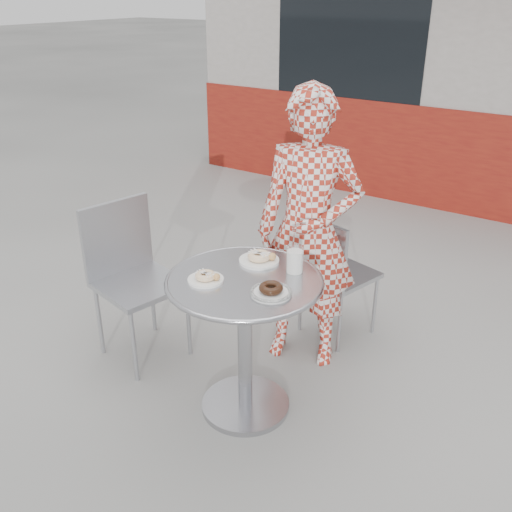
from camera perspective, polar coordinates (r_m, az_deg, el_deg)
The scene contains 9 objects.
ground at distance 3.14m, azimuth -1.63°, elevation -15.27°, with size 60.00×60.00×0.00m, color #9C9A94.
bistro_table at distance 2.83m, azimuth -1.14°, elevation -5.70°, with size 0.77×0.77×0.78m.
chair_far at distance 3.67m, azimuth 8.05°, elevation -4.15°, with size 0.48×0.49×0.82m.
chair_left at distance 3.49m, azimuth -11.36°, elevation -5.49°, with size 0.54×0.53×0.94m.
seated_person at distance 3.19m, azimuth 5.27°, elevation 2.40°, with size 0.59×0.39×1.61m, color maroon.
plate_far at distance 2.89m, azimuth 0.38°, elevation -0.20°, with size 0.20×0.20×0.05m.
plate_near at distance 2.72m, azimuth -5.00°, elevation -2.15°, with size 0.17×0.17×0.05m.
plate_checker at distance 2.60m, azimuth 1.50°, elevation -3.51°, with size 0.19×0.19×0.05m.
milk_cup at distance 2.78m, azimuth 3.90°, elevation -0.43°, with size 0.09×0.09×0.14m.
Camera 1 is at (1.40, -1.93, 2.05)m, focal length 40.00 mm.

